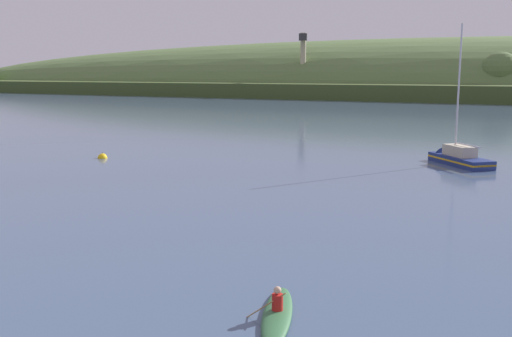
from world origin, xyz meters
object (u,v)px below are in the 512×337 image
Objects in this scene: sailboat_near_mooring at (455,159)px; mooring_buoy_midchannel at (103,158)px; canoe_with_paddler at (277,314)px; dockside_crane at (303,66)px.

sailboat_near_mooring reaches higher than mooring_buoy_midchannel.
sailboat_near_mooring is 2.77× the size of canoe_with_paddler.
dockside_crane is at bearing -178.10° from canoe_with_paddler.
dockside_crane is 1.64× the size of sailboat_near_mooring.
dockside_crane reaches higher than mooring_buoy_midchannel.
sailboat_near_mooring is at bearing 159.35° from canoe_with_paddler.
canoe_with_paddler is (3.80, -31.56, -0.23)m from sailboat_near_mooring.
dockside_crane is 4.55× the size of canoe_with_paddler.
dockside_crane is 21.59× the size of mooring_buoy_midchannel.
canoe_with_paddler is 33.74m from mooring_buoy_midchannel.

